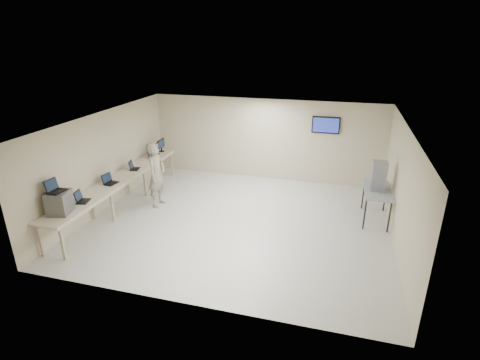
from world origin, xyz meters
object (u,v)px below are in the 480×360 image
(workbench, at_px, (119,181))
(soldier, at_px, (157,175))
(side_table, at_px, (377,192))
(equipment_box, at_px, (59,203))

(workbench, relative_size, soldier, 3.10)
(soldier, bearing_deg, side_table, -82.37)
(equipment_box, xyz_separation_m, soldier, (1.06, 2.75, -0.20))
(workbench, relative_size, side_table, 3.98)
(soldier, distance_m, side_table, 6.23)
(workbench, distance_m, equipment_box, 2.37)
(side_table, bearing_deg, equipment_box, -154.51)
(workbench, bearing_deg, side_table, 8.82)
(workbench, height_order, soldier, soldier)
(workbench, distance_m, soldier, 1.09)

